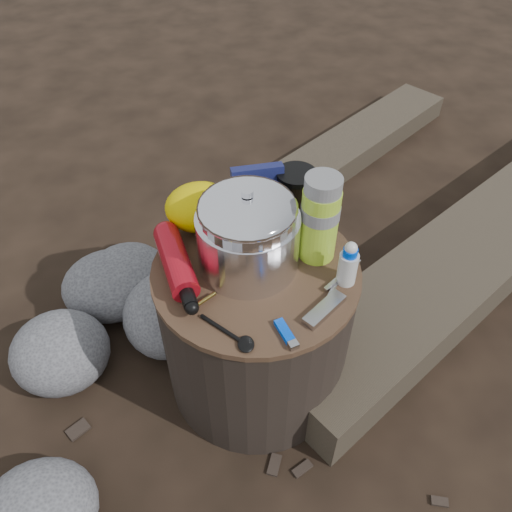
{
  "coord_description": "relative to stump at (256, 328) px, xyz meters",
  "views": [
    {
      "loc": [
        -0.09,
        -0.81,
        1.29
      ],
      "look_at": [
        0.0,
        0.0,
        0.48
      ],
      "focal_mm": 36.23,
      "sensor_mm": 36.0,
      "label": 1
    }
  ],
  "objects": [
    {
      "name": "ground",
      "position": [
        0.0,
        0.0,
        -0.22
      ],
      "size": [
        60.0,
        60.0,
        0.0
      ],
      "primitive_type": "plane",
      "color": "black",
      "rests_on": "ground"
    },
    {
      "name": "stump",
      "position": [
        0.0,
        0.0,
        0.0
      ],
      "size": [
        0.47,
        0.47,
        0.44
      ],
      "primitive_type": "cylinder",
      "color": "black",
      "rests_on": "ground"
    },
    {
      "name": "rock_ring",
      "position": [
        -0.36,
        -0.11,
        -0.12
      ],
      "size": [
        0.45,
        0.98,
        0.19
      ],
      "primitive_type": null,
      "color": "#58575C",
      "rests_on": "ground"
    },
    {
      "name": "log_main",
      "position": [
        0.81,
        0.37,
        -0.14
      ],
      "size": [
        1.67,
        1.3,
        0.15
      ],
      "primitive_type": "cube",
      "rotation": [
        0.0,
        0.0,
        -0.96
      ],
      "color": "#3A3226",
      "rests_on": "ground"
    },
    {
      "name": "log_small",
      "position": [
        0.54,
        1.06,
        -0.17
      ],
      "size": [
        1.01,
        0.89,
        0.1
      ],
      "primitive_type": "cube",
      "rotation": [
        0.0,
        0.0,
        -0.88
      ],
      "color": "#3A3226",
      "rests_on": "ground"
    },
    {
      "name": "foil_windscreen",
      "position": [
        -0.02,
        0.02,
        0.29
      ],
      "size": [
        0.23,
        0.23,
        0.14
      ],
      "primitive_type": "cylinder",
      "color": "silver",
      "rests_on": "stump"
    },
    {
      "name": "camping_pot",
      "position": [
        -0.02,
        0.01,
        0.32
      ],
      "size": [
        0.21,
        0.21,
        0.21
      ],
      "primitive_type": "cylinder",
      "color": "white",
      "rests_on": "stump"
    },
    {
      "name": "fuel_bottle",
      "position": [
        -0.18,
        0.01,
        0.25
      ],
      "size": [
        0.12,
        0.26,
        0.06
      ],
      "primitive_type": null,
      "rotation": [
        0.0,
        0.0,
        0.23
      ],
      "color": "#AA0F1C",
      "rests_on": "stump"
    },
    {
      "name": "thermos",
      "position": [
        0.14,
        0.04,
        0.33
      ],
      "size": [
        0.09,
        0.09,
        0.21
      ],
      "primitive_type": "cylinder",
      "color": "#A6D52D",
      "rests_on": "stump"
    },
    {
      "name": "travel_mug",
      "position": [
        0.11,
        0.17,
        0.29
      ],
      "size": [
        0.09,
        0.09,
        0.14
      ],
      "primitive_type": "cylinder",
      "color": "black",
      "rests_on": "stump"
    },
    {
      "name": "stuff_sack",
      "position": [
        -0.12,
        0.16,
        0.28
      ],
      "size": [
        0.17,
        0.14,
        0.12
      ],
      "primitive_type": "ellipsoid",
      "color": "#E6C900",
      "rests_on": "stump"
    },
    {
      "name": "food_pouch",
      "position": [
        0.02,
        0.17,
        0.3
      ],
      "size": [
        0.13,
        0.04,
        0.16
      ],
      "primitive_type": "cube",
      "rotation": [
        0.0,
        0.0,
        0.09
      ],
      "color": "#14194D",
      "rests_on": "stump"
    },
    {
      "name": "lighter",
      "position": [
        0.04,
        -0.18,
        0.23
      ],
      "size": [
        0.04,
        0.08,
        0.01
      ],
      "primitive_type": "cube",
      "rotation": [
        0.0,
        0.0,
        0.33
      ],
      "color": "#0043E5",
      "rests_on": "stump"
    },
    {
      "name": "multitool",
      "position": [
        0.13,
        -0.14,
        0.23
      ],
      "size": [
        0.11,
        0.1,
        0.02
      ],
      "primitive_type": "cube",
      "rotation": [
        0.0,
        0.0,
        -0.86
      ],
      "color": "#A7A7AC",
      "rests_on": "stump"
    },
    {
      "name": "pot_grabber",
      "position": [
        0.18,
        -0.05,
        0.22
      ],
      "size": [
        0.11,
        0.12,
        0.01
      ],
      "primitive_type": null,
      "rotation": [
        0.0,
        0.0,
        -0.71
      ],
      "color": "#A7A7AC",
      "rests_on": "stump"
    },
    {
      "name": "spork",
      "position": [
        -0.09,
        -0.16,
        0.22
      ],
      "size": [
        0.11,
        0.11,
        0.01
      ],
      "primitive_type": null,
      "rotation": [
        0.0,
        0.0,
        0.81
      ],
      "color": "black",
      "rests_on": "stump"
    },
    {
      "name": "squeeze_bottle",
      "position": [
        0.19,
        -0.06,
        0.27
      ],
      "size": [
        0.04,
        0.04,
        0.1
      ],
      "primitive_type": "cylinder",
      "color": "silver",
      "rests_on": "stump"
    }
  ]
}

